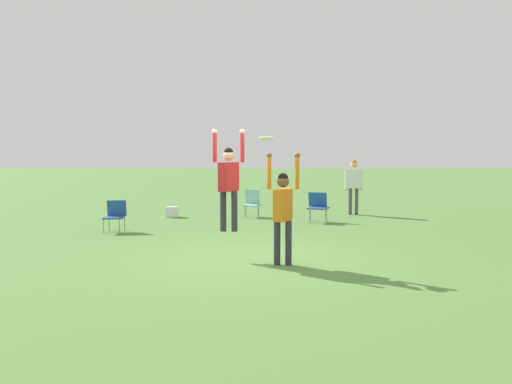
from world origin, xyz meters
The scene contains 9 objects.
ground_plane centered at (0.00, 0.00, 0.00)m, with size 120.00×120.00×0.00m, color #56843D.
person_jumping centered at (-0.40, 0.00, 1.57)m, with size 0.63×0.52×1.96m.
person_defending centered at (0.64, -0.44, 1.09)m, with size 0.61×0.50×2.06m.
frisbee centered at (0.32, -0.18, 2.32)m, with size 0.28×0.28×0.07m.
camping_chair_0 centered at (-3.74, 3.24, 0.47)m, with size 0.55×0.59×0.82m.
camping_chair_1 centered at (1.68, 5.42, 0.51)m, with size 0.70×0.75×0.87m.
camping_chair_2 centered at (-0.36, 6.52, 0.50)m, with size 0.61×0.66×0.88m.
person_spectator_near centered at (2.99, 7.26, 1.12)m, with size 0.61×0.35×1.84m.
cooler_box centered at (-2.93, 6.27, 0.17)m, with size 0.37×0.32×0.34m.
Camera 1 is at (0.64, -9.47, 2.04)m, focal length 35.00 mm.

